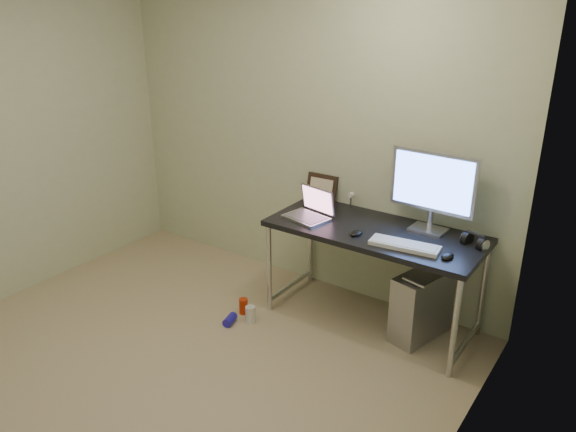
{
  "coord_description": "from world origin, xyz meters",
  "views": [
    {
      "loc": [
        2.38,
        -1.9,
        2.29
      ],
      "look_at": [
        0.32,
        1.07,
        0.85
      ],
      "focal_mm": 35.0,
      "sensor_mm": 36.0,
      "label": 1
    }
  ],
  "objects": [
    {
      "name": "monitor",
      "position": [
        1.14,
        1.61,
        1.08
      ],
      "size": [
        0.6,
        0.18,
        0.56
      ],
      "rotation": [
        0.0,
        0.0,
        -0.04
      ],
      "color": "silver",
      "rests_on": "desk"
    },
    {
      "name": "headphones",
      "position": [
        1.48,
        1.54,
        0.78
      ],
      "size": [
        0.19,
        0.11,
        0.11
      ],
      "rotation": [
        0.0,
        0.0,
        -0.32
      ],
      "color": "black",
      "rests_on": "desk"
    },
    {
      "name": "can_red",
      "position": [
        -0.02,
        0.97,
        0.06
      ],
      "size": [
        0.09,
        0.09,
        0.12
      ],
      "primitive_type": "cylinder",
      "rotation": [
        0.0,
        0.0,
        0.49
      ],
      "color": "red",
      "rests_on": "ground"
    },
    {
      "name": "mouse_right",
      "position": [
        1.4,
        1.26,
        0.77
      ],
      "size": [
        0.08,
        0.12,
        0.04
      ],
      "primitive_type": "ellipsoid",
      "rotation": [
        0.0,
        0.0,
        -0.06
      ],
      "color": "black",
      "rests_on": "desk"
    },
    {
      "name": "desk",
      "position": [
        0.82,
        1.42,
        0.67
      ],
      "size": [
        1.51,
        0.66,
        0.75
      ],
      "color": "black",
      "rests_on": "ground"
    },
    {
      "name": "wall_right",
      "position": [
        1.75,
        0.0,
        1.25
      ],
      "size": [
        0.02,
        3.5,
        2.5
      ],
      "primitive_type": "cube",
      "color": "beige",
      "rests_on": "ground"
    },
    {
      "name": "picture_frame",
      "position": [
        0.2,
        1.72,
        0.85
      ],
      "size": [
        0.27,
        0.09,
        0.21
      ],
      "primitive_type": "cube",
      "rotation": [
        -0.21,
        0.0,
        0.04
      ],
      "color": "black",
      "rests_on": "desk"
    },
    {
      "name": "mouse_left",
      "position": [
        0.76,
        1.26,
        0.77
      ],
      "size": [
        0.08,
        0.12,
        0.04
      ],
      "primitive_type": "ellipsoid",
      "rotation": [
        0.0,
        0.0,
        -0.06
      ],
      "color": "black",
      "rests_on": "desk"
    },
    {
      "name": "laptop",
      "position": [
        0.33,
        1.35,
        0.8
      ],
      "size": [
        0.36,
        0.31,
        0.22
      ],
      "rotation": [
        0.0,
        0.0,
        -0.2
      ],
      "color": "silver",
      "rests_on": "desk"
    },
    {
      "name": "webcam",
      "position": [
        0.48,
        1.69,
        0.84
      ],
      "size": [
        0.05,
        0.04,
        0.13
      ],
      "rotation": [
        0.0,
        0.0,
        -0.33
      ],
      "color": "silver",
      "rests_on": "desk"
    },
    {
      "name": "can_white",
      "position": [
        0.1,
        0.9,
        0.07
      ],
      "size": [
        0.09,
        0.09,
        0.13
      ],
      "primitive_type": "cylinder",
      "rotation": [
        0.0,
        0.0,
        0.41
      ],
      "color": "silver",
      "rests_on": "ground"
    },
    {
      "name": "keyboard",
      "position": [
        1.12,
        1.26,
        0.76
      ],
      "size": [
        0.47,
        0.2,
        0.03
      ],
      "primitive_type": "cube",
      "rotation": [
        0.0,
        0.0,
        0.12
      ],
      "color": "white",
      "rests_on": "desk"
    },
    {
      "name": "can_blue",
      "position": [
        -0.01,
        0.8,
        0.03
      ],
      "size": [
        0.09,
        0.13,
        0.07
      ],
      "primitive_type": "cylinder",
      "rotation": [
        1.57,
        0.0,
        0.25
      ],
      "color": "#261CC7",
      "rests_on": "ground"
    },
    {
      "name": "tower_computer",
      "position": [
        1.2,
        1.46,
        0.25
      ],
      "size": [
        0.32,
        0.51,
        0.53
      ],
      "rotation": [
        0.0,
        0.0,
        -0.26
      ],
      "color": "#A8A9AD",
      "rests_on": "ground"
    },
    {
      "name": "cable_a",
      "position": [
        1.15,
        1.7,
        0.4
      ],
      "size": [
        0.01,
        0.16,
        0.69
      ],
      "primitive_type": "cylinder",
      "rotation": [
        0.21,
        0.0,
        0.0
      ],
      "color": "black",
      "rests_on": "ground"
    },
    {
      "name": "wall_back",
      "position": [
        0.0,
        1.75,
        1.25
      ],
      "size": [
        3.5,
        0.02,
        2.5
      ],
      "primitive_type": "cube",
      "color": "beige",
      "rests_on": "ground"
    },
    {
      "name": "floor",
      "position": [
        0.0,
        0.0,
        0.0
      ],
      "size": [
        3.5,
        3.5,
        0.0
      ],
      "primitive_type": "plane",
      "color": "tan",
      "rests_on": "ground"
    },
    {
      "name": "cable_b",
      "position": [
        1.24,
        1.68,
        0.38
      ],
      "size": [
        0.02,
        0.11,
        0.71
      ],
      "primitive_type": "cylinder",
      "rotation": [
        0.14,
        0.0,
        0.09
      ],
      "color": "black",
      "rests_on": "ground"
    }
  ]
}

